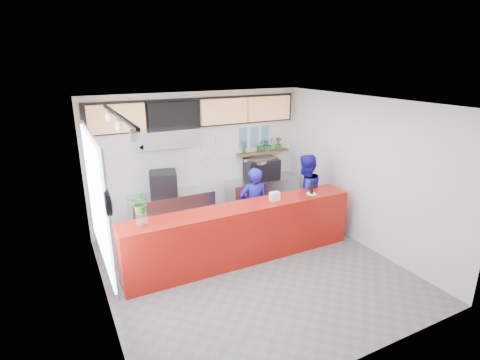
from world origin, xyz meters
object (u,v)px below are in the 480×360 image
object	(u,v)px
espresso_machine	(261,169)
pepper_mill	(312,187)
staff_center	(254,206)
staff_right	(304,194)
service_counter	(243,233)
panini_oven	(163,183)

from	to	relation	value
espresso_machine	pepper_mill	size ratio (longest dim) A/B	2.89
staff_center	staff_right	world-z (taller)	staff_right
service_counter	staff_center	bearing A→B (deg)	45.35
staff_center	pepper_mill	distance (m)	1.23
panini_oven	espresso_machine	xyz separation A→B (m)	(2.41, 0.00, -0.00)
service_counter	staff_right	bearing A→B (deg)	14.89
panini_oven	staff_center	size ratio (longest dim) A/B	0.35
panini_oven	staff_center	world-z (taller)	staff_center
espresso_machine	service_counter	bearing A→B (deg)	-121.15
staff_right	pepper_mill	bearing A→B (deg)	59.70
staff_center	panini_oven	bearing A→B (deg)	-29.77
staff_center	pepper_mill	world-z (taller)	staff_center
service_counter	panini_oven	bearing A→B (deg)	118.16
espresso_machine	staff_center	distance (m)	1.59
staff_right	pepper_mill	xyz separation A→B (m)	(-0.23, -0.53, 0.37)
service_counter	espresso_machine	world-z (taller)	espresso_machine
espresso_machine	staff_right	world-z (taller)	staff_right
espresso_machine	pepper_mill	bearing A→B (deg)	-80.30
staff_center	staff_right	distance (m)	1.22
espresso_machine	staff_center	size ratio (longest dim) A/B	0.48
espresso_machine	staff_right	xyz separation A→B (m)	(0.30, -1.34, -0.27)
panini_oven	espresso_machine	distance (m)	2.41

